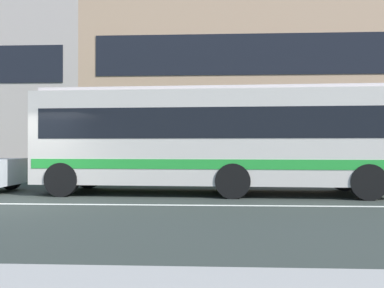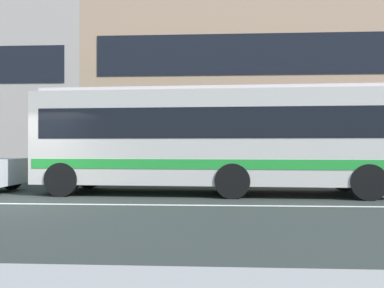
# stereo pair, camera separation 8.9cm
# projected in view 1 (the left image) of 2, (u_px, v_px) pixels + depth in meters

# --- Properties ---
(ground_plane) EXTENTS (160.00, 160.00, 0.00)m
(ground_plane) POSITION_uv_depth(u_px,v_px,m) (8.00, 204.00, 10.20)
(ground_plane) COLOR #2E342F
(lane_centre_line) EXTENTS (60.00, 0.16, 0.01)m
(lane_centre_line) POSITION_uv_depth(u_px,v_px,m) (8.00, 204.00, 10.20)
(lane_centre_line) COLOR silver
(lane_centre_line) RESTS_ON ground_plane
(hedge_row_far) EXTENTS (15.51, 1.10, 0.78)m
(hedge_row_far) POSITION_uv_depth(u_px,v_px,m) (41.00, 172.00, 16.62)
(hedge_row_far) COLOR #2D7329
(hedge_row_far) RESTS_ON ground_plane
(apartment_block_right) EXTENTS (25.02, 8.88, 11.02)m
(apartment_block_right) POSITION_uv_depth(u_px,v_px,m) (293.00, 83.00, 25.45)
(apartment_block_right) COLOR tan
(apartment_block_right) RESTS_ON ground_plane
(transit_bus) EXTENTS (10.82, 2.97, 3.24)m
(transit_bus) POSITION_uv_depth(u_px,v_px,m) (211.00, 137.00, 12.44)
(transit_bus) COLOR beige
(transit_bus) RESTS_ON ground_plane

